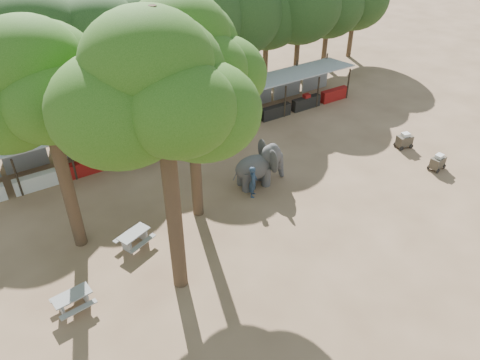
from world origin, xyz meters
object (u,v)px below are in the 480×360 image
yard_tree_center (155,91)px  picnic_table_far (134,237)px  yard_tree_back (184,58)px  yard_tree_left (37,87)px  cart_front (438,162)px  elephant (260,165)px  cart_back (404,140)px  picnic_table_near (73,300)px  handler (253,182)px

yard_tree_center → picnic_table_far: 9.30m
yard_tree_back → picnic_table_far: 8.86m
yard_tree_left → yard_tree_center: size_ratio=0.92×
picnic_table_far → cart_front: size_ratio=1.75×
cart_front → yard_tree_left: bearing=157.1°
yard_tree_center → cart_front: bearing=-0.2°
elephant → cart_back: (10.29, -1.61, -0.70)m
yard_tree_center → yard_tree_back: bearing=53.1°
picnic_table_near → picnic_table_far: same height
elephant → picnic_table_far: size_ratio=1.64×
elephant → cart_back: 10.43m
yard_tree_back → picnic_table_far: yard_tree_back is taller
yard_tree_back → cart_front: bearing=-15.7°
yard_tree_center → cart_back: size_ratio=10.22×
yard_tree_back → picnic_table_near: size_ratio=6.64×
yard_tree_back → handler: (3.46, -0.43, -7.59)m
yard_tree_left → yard_tree_back: bearing=-9.5°
elephant → cart_front: 10.98m
yard_tree_center → yard_tree_back: (3.00, 4.00, -0.67)m
yard_tree_left → elephant: (10.47, -0.59, -6.98)m
yard_tree_center → cart_front: 19.52m
yard_tree_center → picnic_table_near: (-4.29, 0.91, -8.70)m
yard_tree_left → cart_front: size_ratio=9.77×
picnic_table_far → cart_front: (18.13, -3.30, -0.01)m
handler → picnic_table_far: (-7.12, -0.34, -0.44)m
picnic_table_far → elephant: bearing=-13.7°
yard_tree_back → elephant: (4.47, 0.41, -7.33)m
yard_tree_center → cart_front: size_ratio=10.67×
yard_tree_left → cart_back: 22.24m
yard_tree_left → yard_tree_center: 5.92m
elephant → cart_front: (10.00, -4.48, -0.72)m
yard_tree_left → cart_back: bearing=-6.0°
elephant → cart_back: bearing=-1.8°
picnic_table_far → cart_back: (18.42, -0.42, 0.01)m
handler → cart_back: bearing=-53.6°
yard_tree_left → picnic_table_far: 8.23m
picnic_table_far → cart_front: 18.43m
picnic_table_far → picnic_table_near: bearing=-169.4°
yard_tree_center → picnic_table_far: bearing=101.6°
cart_back → yard_tree_center: bearing=-160.6°
yard_tree_left → cart_front: 22.45m
cart_front → yard_tree_center: bearing=170.8°
yard_tree_left → cart_back: yard_tree_left is taller
yard_tree_left → elephant: 12.60m
yard_tree_back → handler: bearing=-7.1°
yard_tree_back → yard_tree_left: bearing=170.5°
elephant → cart_front: elephant is taller
yard_tree_left → yard_tree_center: bearing=-59.0°
yard_tree_back → picnic_table_near: (-7.29, -3.09, -8.03)m
yard_tree_center → cart_back: (17.76, 2.80, -8.69)m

